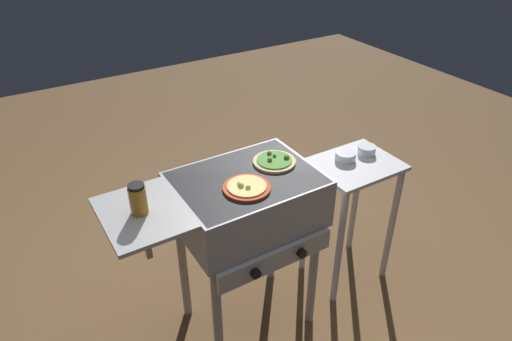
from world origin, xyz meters
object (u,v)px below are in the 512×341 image
(sauce_jar, at_px, (138,199))
(topping_bowl_far, at_px, (345,156))
(topping_bowl_near, at_px, (367,150))
(grill, at_px, (245,205))
(pizza_cheese, at_px, (247,187))
(pizza_veggie, at_px, (275,161))
(prep_table, at_px, (351,198))

(sauce_jar, distance_m, topping_bowl_far, 1.14)
(topping_bowl_near, bearing_deg, grill, -176.35)
(sauce_jar, bearing_deg, pizza_cheese, -10.25)
(pizza_veggie, xyz_separation_m, topping_bowl_far, (0.46, 0.01, -0.12))
(pizza_veggie, distance_m, sauce_jar, 0.67)
(topping_bowl_near, relative_size, topping_bowl_far, 0.89)
(grill, xyz_separation_m, topping_bowl_near, (0.79, 0.05, 0.03))
(topping_bowl_near, height_order, topping_bowl_far, same)
(pizza_cheese, distance_m, topping_bowl_near, 0.84)
(prep_table, relative_size, topping_bowl_near, 7.95)
(pizza_veggie, relative_size, sauce_jar, 1.53)
(grill, xyz_separation_m, pizza_veggie, (0.19, 0.05, 0.15))
(sauce_jar, bearing_deg, prep_table, -0.07)
(pizza_cheese, xyz_separation_m, pizza_veggie, (0.22, 0.12, 0.00))
(pizza_cheese, relative_size, topping_bowl_near, 2.14)
(sauce_jar, bearing_deg, grill, -0.71)
(pizza_cheese, bearing_deg, topping_bowl_far, 11.12)
(pizza_cheese, bearing_deg, grill, 67.56)
(grill, bearing_deg, topping_bowl_far, 5.21)
(pizza_cheese, bearing_deg, prep_table, 6.37)
(topping_bowl_far, bearing_deg, prep_table, -64.58)
(topping_bowl_far, bearing_deg, pizza_veggie, -178.31)
(pizza_cheese, xyz_separation_m, topping_bowl_far, (0.68, 0.13, -0.12))
(pizza_veggie, xyz_separation_m, topping_bowl_near, (0.60, 0.00, -0.12))
(grill, xyz_separation_m, pizza_cheese, (-0.03, -0.07, 0.15))
(grill, distance_m, pizza_veggie, 0.25)
(pizza_veggie, xyz_separation_m, sauce_jar, (-0.66, -0.04, 0.06))
(pizza_cheese, xyz_separation_m, topping_bowl_near, (0.82, 0.12, -0.12))
(grill, relative_size, pizza_veggie, 4.80)
(sauce_jar, xyz_separation_m, prep_table, (1.15, -0.00, -0.42))
(pizza_cheese, xyz_separation_m, prep_table, (0.70, 0.08, -0.36))
(grill, height_order, prep_table, grill)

